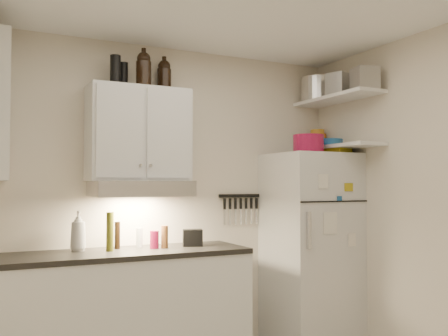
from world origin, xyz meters
name	(u,v)px	position (x,y,z in m)	size (l,w,h in m)	color
back_wall	(166,199)	(0.00, 1.51, 1.30)	(3.20, 0.02, 2.60)	beige
right_wall	(446,201)	(1.61, 0.00, 1.30)	(0.02, 3.00, 2.60)	beige
base_cabinet	(110,316)	(-0.55, 1.20, 0.44)	(2.10, 0.60, 0.88)	white
countertop	(111,254)	(-0.55, 1.20, 0.90)	(2.10, 0.62, 0.04)	black
upper_cabinet	(139,134)	(-0.30, 1.33, 1.83)	(0.80, 0.33, 0.75)	white
range_hood	(141,189)	(-0.30, 1.27, 1.39)	(0.76, 0.46, 0.12)	silver
fridge	(311,248)	(1.25, 1.16, 0.85)	(0.70, 0.68, 1.70)	silver
shelf_hi	(337,99)	(1.45, 1.02, 2.20)	(0.30, 0.95, 0.03)	white
shelf_lo	(337,147)	(1.45, 1.02, 1.76)	(0.30, 0.95, 0.03)	white
knife_strip	(240,196)	(0.70, 1.49, 1.32)	(0.42, 0.02, 0.03)	black
dutch_oven	(308,144)	(1.12, 1.01, 1.78)	(0.27, 0.27, 0.15)	maroon
book_stack	(335,149)	(1.42, 1.02, 1.74)	(0.19, 0.23, 0.08)	#B09B16
spice_jar	(313,149)	(1.25, 1.12, 1.74)	(0.05, 0.05, 0.09)	silver
stock_pot	(317,90)	(1.44, 1.29, 2.33)	(0.31, 0.31, 0.22)	silver
tin_a	(339,85)	(1.41, 0.95, 2.31)	(0.19, 0.17, 0.19)	#AAAAAD
tin_b	(365,79)	(1.45, 0.66, 2.31)	(0.19, 0.19, 0.19)	#AAAAAD
bowl_teal	(318,143)	(1.47, 1.34, 1.82)	(0.21, 0.21, 0.09)	#1A5390
bowl_orange	(317,137)	(1.50, 1.38, 1.89)	(0.17, 0.17, 0.05)	#BF5612
bowl_yellow	(317,132)	(1.50, 1.38, 1.93)	(0.13, 0.13, 0.04)	#C48122
plates	(330,142)	(1.41, 1.07, 1.80)	(0.23, 0.23, 0.06)	#1A5390
growler_a	(144,69)	(-0.28, 1.27, 2.34)	(0.12, 0.12, 0.29)	black
growler_b	(164,76)	(-0.06, 1.41, 2.34)	(0.12, 0.12, 0.28)	black
thermos_a	(123,76)	(-0.41, 1.41, 2.30)	(0.07, 0.07, 0.21)	black
thermos_b	(115,70)	(-0.50, 1.32, 2.32)	(0.08, 0.08, 0.24)	black
soap_bottle	(78,228)	(-0.76, 1.34, 1.09)	(0.13, 0.13, 0.34)	white
pepper_mill	(165,237)	(-0.12, 1.22, 1.01)	(0.06, 0.06, 0.18)	brown
oil_bottle	(110,232)	(-0.55, 1.22, 1.07)	(0.06, 0.06, 0.29)	#585C17
vinegar_bottle	(117,235)	(-0.47, 1.33, 1.03)	(0.04, 0.04, 0.21)	black
clear_bottle	(139,238)	(-0.29, 1.33, 1.00)	(0.05, 0.05, 0.16)	silver
red_jar	(154,240)	(-0.20, 1.22, 0.99)	(0.07, 0.07, 0.14)	maroon
caddy	(193,238)	(0.13, 1.24, 0.99)	(0.16, 0.11, 0.14)	black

